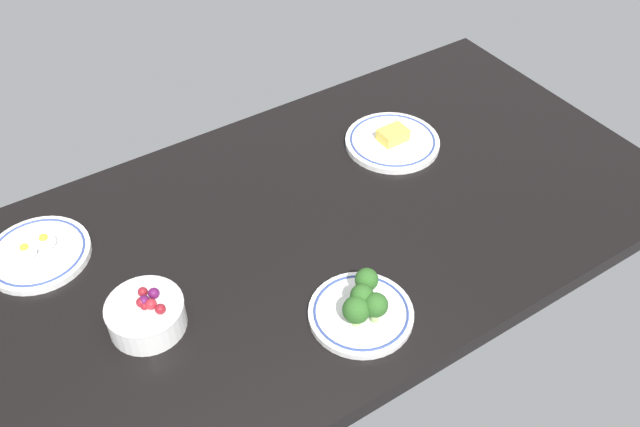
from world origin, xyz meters
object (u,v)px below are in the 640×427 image
object	(u,v)px
plate_broccoli	(362,308)
bowl_berries	(146,314)
plate_cheese	(392,141)
plate_eggs	(38,253)

from	to	relation	value
plate_broccoli	bowl_berries	bearing A→B (deg)	-30.26
plate_cheese	plate_eggs	size ratio (longest dim) A/B	1.09
plate_broccoli	plate_eggs	distance (cm)	65.74
plate_broccoli	bowl_berries	size ratio (longest dim) A/B	1.37
bowl_berries	plate_eggs	xyz separation A→B (cm)	(11.79, -27.87, -2.14)
plate_cheese	bowl_berries	distance (cm)	72.03
plate_cheese	bowl_berries	bearing A→B (deg)	14.79
plate_broccoli	bowl_berries	xyz separation A→B (cm)	(33.64, -19.63, 0.67)
bowl_berries	plate_eggs	size ratio (longest dim) A/B	0.69
plate_cheese	plate_eggs	distance (cm)	81.95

